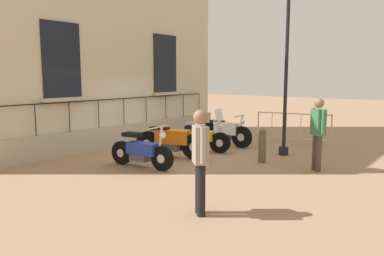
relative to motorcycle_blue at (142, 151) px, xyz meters
The scene contains 11 objects.
ground_plane 2.02m from the motorcycle_blue, 101.14° to the left, with size 60.00×60.00×0.00m, color #9E7A5B.
building_facade 5.40m from the motorcycle_blue, 148.45° to the left, with size 0.82×10.00×8.92m.
motorcycle_blue is the anchor object (origin of this frame).
motorcycle_orange 1.37m from the motorcycle_blue, 98.16° to the left, with size 2.10×0.86×1.03m.
motorcycle_yellow 2.52m from the motorcycle_blue, 89.75° to the left, with size 1.83×0.82×1.32m.
motorcycle_white 3.81m from the motorcycle_blue, 89.27° to the left, with size 2.02×0.53×1.05m.
lamppost 5.08m from the motorcycle_blue, 58.57° to the left, with size 0.40×0.40×5.06m.
crowd_barrier 5.84m from the motorcycle_blue, 73.57° to the left, with size 2.44×0.56×1.05m.
bollard 3.18m from the motorcycle_blue, 47.93° to the left, with size 0.20×0.20×0.92m.
pedestrian_standing 4.35m from the motorcycle_blue, 33.39° to the left, with size 0.43×0.40×1.77m.
pedestrian_walking 3.57m from the motorcycle_blue, 29.07° to the right, with size 0.41×0.41×1.76m.
Camera 1 is at (7.04, -8.53, 2.31)m, focal length 35.33 mm.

